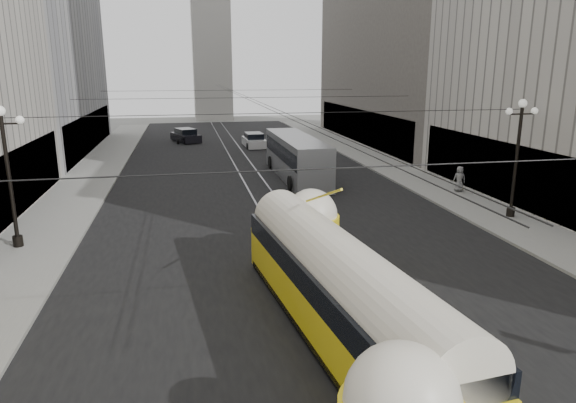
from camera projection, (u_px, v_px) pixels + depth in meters
name	position (u px, v px, depth m)	size (l,w,h in m)	color
road	(251.00, 176.00, 39.77)	(20.00, 85.00, 0.02)	black
sidewalk_left	(95.00, 172.00, 40.78)	(4.00, 72.00, 0.15)	gray
sidewalk_right	(380.00, 162.00, 45.37)	(4.00, 72.00, 0.15)	gray
rail_left	(241.00, 176.00, 39.63)	(0.12, 85.00, 0.04)	gray
rail_right	(260.00, 176.00, 39.92)	(0.12, 85.00, 0.04)	gray
distant_tower	(210.00, 24.00, 81.10)	(6.00, 6.00, 31.36)	#B2AFA8
lamppost_left_mid	(8.00, 169.00, 22.66)	(1.86, 0.44, 6.37)	black
lamppost_right_mid	(517.00, 152.00, 27.48)	(1.86, 0.44, 6.37)	black
catenary	(252.00, 100.00, 37.37)	(25.00, 72.00, 0.23)	black
streetcar	(338.00, 288.00, 15.59)	(3.74, 14.94, 3.27)	yellow
city_bus	(296.00, 156.00, 38.73)	(2.85, 12.25, 3.11)	gray
sedan_white_far	(254.00, 141.00, 54.39)	(2.14, 4.84, 1.51)	white
sedan_dark_far	(186.00, 136.00, 58.24)	(3.53, 5.21, 1.52)	black
pedestrian_sidewalk_right	(459.00, 179.00, 33.93)	(0.83, 0.51, 1.69)	slate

